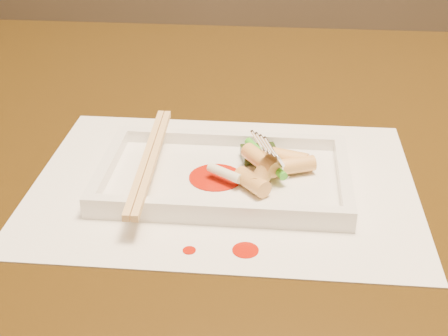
# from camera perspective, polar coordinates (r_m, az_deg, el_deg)

# --- Properties ---
(table) EXTENTS (1.40, 0.90, 0.75)m
(table) POSITION_cam_1_polar(r_m,az_deg,el_deg) (0.81, 6.76, -3.79)
(table) COLOR black
(table) RESTS_ON ground
(placemat) EXTENTS (0.40, 0.30, 0.00)m
(placemat) POSITION_cam_1_polar(r_m,az_deg,el_deg) (0.66, 0.00, -1.42)
(placemat) COLOR white
(placemat) RESTS_ON table
(sauce_splatter_a) EXTENTS (0.02, 0.02, 0.00)m
(sauce_splatter_a) POSITION_cam_1_polar(r_m,az_deg,el_deg) (0.56, 1.98, -7.51)
(sauce_splatter_a) COLOR #B71505
(sauce_splatter_a) RESTS_ON placemat
(sauce_splatter_b) EXTENTS (0.01, 0.01, 0.00)m
(sauce_splatter_b) POSITION_cam_1_polar(r_m,az_deg,el_deg) (0.56, -3.20, -7.53)
(sauce_splatter_b) COLOR #B71505
(sauce_splatter_b) RESTS_ON placemat
(plate_base) EXTENTS (0.26, 0.16, 0.01)m
(plate_base) POSITION_cam_1_polar(r_m,az_deg,el_deg) (0.66, 0.00, -1.06)
(plate_base) COLOR white
(plate_base) RESTS_ON placemat
(plate_rim_far) EXTENTS (0.26, 0.01, 0.01)m
(plate_rim_far) POSITION_cam_1_polar(r_m,az_deg,el_deg) (0.72, 0.55, 2.71)
(plate_rim_far) COLOR white
(plate_rim_far) RESTS_ON plate_base
(plate_rim_near) EXTENTS (0.26, 0.01, 0.01)m
(plate_rim_near) POSITION_cam_1_polar(r_m,az_deg,el_deg) (0.59, -0.67, -3.81)
(plate_rim_near) COLOR white
(plate_rim_near) RESTS_ON plate_base
(plate_rim_left) EXTENTS (0.01, 0.14, 0.01)m
(plate_rim_left) POSITION_cam_1_polar(r_m,az_deg,el_deg) (0.67, -10.59, 0.26)
(plate_rim_left) COLOR white
(plate_rim_left) RESTS_ON plate_base
(plate_rim_right) EXTENTS (0.01, 0.14, 0.01)m
(plate_rim_right) POSITION_cam_1_polar(r_m,az_deg,el_deg) (0.65, 10.91, -0.73)
(plate_rim_right) COLOR white
(plate_rim_right) RESTS_ON plate_base
(veg_piece) EXTENTS (0.04, 0.04, 0.01)m
(veg_piece) POSITION_cam_1_polar(r_m,az_deg,el_deg) (0.68, 3.23, 1.34)
(veg_piece) COLOR black
(veg_piece) RESTS_ON plate_base
(scallion_white) EXTENTS (0.04, 0.03, 0.01)m
(scallion_white) POSITION_cam_1_polar(r_m,az_deg,el_deg) (0.64, 0.06, -0.47)
(scallion_white) COLOR #EAEACC
(scallion_white) RESTS_ON plate_base
(scallion_green) EXTENTS (0.05, 0.08, 0.01)m
(scallion_green) POSITION_cam_1_polar(r_m,az_deg,el_deg) (0.66, 3.78, 0.91)
(scallion_green) COLOR green
(scallion_green) RESTS_ON plate_base
(chopstick_a) EXTENTS (0.02, 0.22, 0.01)m
(chopstick_a) POSITION_cam_1_polar(r_m,az_deg,el_deg) (0.66, -7.14, 0.90)
(chopstick_a) COLOR #E2B471
(chopstick_a) RESTS_ON plate_rim_near
(chopstick_b) EXTENTS (0.02, 0.22, 0.01)m
(chopstick_b) POSITION_cam_1_polar(r_m,az_deg,el_deg) (0.66, -6.45, 0.87)
(chopstick_b) COLOR #E2B471
(chopstick_b) RESTS_ON plate_rim_near
(fork) EXTENTS (0.09, 0.10, 0.14)m
(fork) POSITION_cam_1_polar(r_m,az_deg,el_deg) (0.63, 6.49, 5.54)
(fork) COLOR silver
(fork) RESTS_ON plate_base
(sauce_blob_0) EXTENTS (0.06, 0.06, 0.00)m
(sauce_blob_0) POSITION_cam_1_polar(r_m,az_deg,el_deg) (0.65, -0.77, -0.86)
(sauce_blob_0) COLOR #B71505
(sauce_blob_0) RESTS_ON plate_base
(rice_cake_0) EXTENTS (0.05, 0.03, 0.02)m
(rice_cake_0) POSITION_cam_1_polar(r_m,az_deg,el_deg) (0.66, 6.46, 0.23)
(rice_cake_0) COLOR #EDC46F
(rice_cake_0) RESTS_ON plate_base
(rice_cake_1) EXTENTS (0.04, 0.03, 0.02)m
(rice_cake_1) POSITION_cam_1_polar(r_m,az_deg,el_deg) (0.67, 6.00, 0.86)
(rice_cake_1) COLOR #EDC46F
(rice_cake_1) RESTS_ON plate_base
(rice_cake_2) EXTENTS (0.04, 0.05, 0.02)m
(rice_cake_2) POSITION_cam_1_polar(r_m,az_deg,el_deg) (0.65, 3.40, 0.73)
(rice_cake_2) COLOR #EDC46F
(rice_cake_2) RESTS_ON plate_base
(rice_cake_3) EXTENTS (0.04, 0.04, 0.02)m
(rice_cake_3) POSITION_cam_1_polar(r_m,az_deg,el_deg) (0.62, 2.59, -1.28)
(rice_cake_3) COLOR #EDC46F
(rice_cake_3) RESTS_ON plate_base
(rice_cake_4) EXTENTS (0.03, 0.04, 0.02)m
(rice_cake_4) POSITION_cam_1_polar(r_m,az_deg,el_deg) (0.63, 3.46, -0.77)
(rice_cake_4) COLOR #EDC46F
(rice_cake_4) RESTS_ON plate_base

